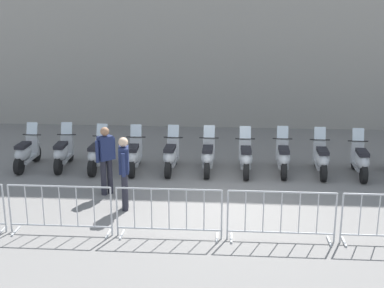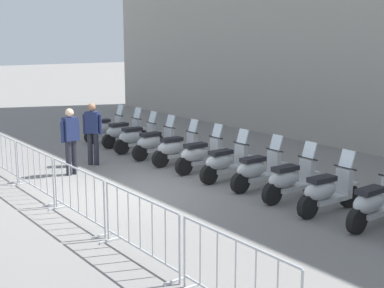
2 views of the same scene
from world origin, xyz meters
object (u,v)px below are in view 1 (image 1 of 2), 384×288
motorcycle_8 (321,159)px  officer_mid_plaza (106,157)px  barrier_segment_2 (169,213)px  motorcycle_3 (134,156)px  motorcycle_0 (26,153)px  motorcycle_5 (208,157)px  motorcycle_9 (360,161)px  barrier_segment_3 (281,217)px  motorcycle_1 (63,153)px  barrier_segment_1 (60,210)px  motorcycle_2 (97,155)px  officer_near_row_end (124,169)px  motorcycle_7 (283,158)px  motorcycle_4 (171,157)px  motorcycle_6 (246,158)px

motorcycle_8 → officer_mid_plaza: officer_mid_plaza is taller
barrier_segment_2 → motorcycle_3: bearing=109.5°
motorcycle_0 → officer_mid_plaza: 3.40m
motorcycle_3 → motorcycle_5: same height
motorcycle_9 → barrier_segment_3: 4.91m
motorcycle_1 → barrier_segment_1: motorcycle_1 is taller
motorcycle_9 → officer_mid_plaza: (-6.64, -1.84, 0.53)m
motorcycle_1 → barrier_segment_3: 7.27m
motorcycle_2 → motorcycle_8: size_ratio=1.00×
motorcycle_1 → barrier_segment_1: bearing=-73.0°
motorcycle_3 → officer_near_row_end: size_ratio=1.00×
motorcycle_8 → barrier_segment_2: motorcycle_8 is taller
motorcycle_5 → motorcycle_3: bearing=-178.5°
barrier_segment_2 → barrier_segment_3: (2.26, -0.00, 0.00)m
motorcycle_0 → motorcycle_8: same height
barrier_segment_1 → officer_near_row_end: (1.07, 1.43, 0.45)m
motorcycle_0 → motorcycle_7: bearing=0.6°
motorcycle_3 → motorcycle_8: 5.24m
motorcycle_1 → barrier_segment_3: (5.85, -4.33, 0.07)m
barrier_segment_3 → motorcycle_1: bearing=143.5°
motorcycle_4 → officer_near_row_end: 2.95m
motorcycle_6 → barrier_segment_3: size_ratio=0.79×
barrier_segment_2 → motorcycle_5: bearing=81.9°
barrier_segment_1 → barrier_segment_2: 2.26m
motorcycle_0 → barrier_segment_1: bearing=-60.7°
barrier_segment_1 → officer_mid_plaza: size_ratio=1.26×
officer_near_row_end → motorcycle_5: bearing=57.4°
motorcycle_5 → barrier_segment_3: (1.66, -4.25, 0.07)m
barrier_segment_1 → officer_mid_plaza: bearing=79.9°
motorcycle_7 → officer_mid_plaza: 4.97m
motorcycle_2 → barrier_segment_3: (4.80, -4.22, 0.07)m
motorcycle_9 → barrier_segment_2: 6.38m
barrier_segment_1 → barrier_segment_2: (2.26, -0.00, 0.00)m
officer_near_row_end → motorcycle_6: bearing=44.4°
barrier_segment_2 → officer_mid_plaza: bearing=127.9°
motorcycle_5 → motorcycle_7: size_ratio=1.00×
barrier_segment_1 → motorcycle_9: bearing=30.8°
motorcycle_1 → motorcycle_8: 7.34m
motorcycle_1 → motorcycle_3: 2.10m
officer_near_row_end → motorcycle_8: bearing=29.9°
motorcycle_6 → barrier_segment_2: bearing=-111.5°
barrier_segment_2 → motorcycle_7: bearing=57.9°
motorcycle_9 → barrier_segment_3: motorcycle_9 is taller
motorcycle_3 → officer_mid_plaza: bearing=-101.1°
motorcycle_1 → motorcycle_6: bearing=-1.1°
motorcycle_4 → officer_near_row_end: (-0.75, -2.80, 0.53)m
motorcycle_8 → motorcycle_5: bearing=-179.5°
motorcycle_8 → motorcycle_9: (1.05, -0.07, 0.00)m
motorcycle_1 → barrier_segment_2: bearing=-50.4°
motorcycle_1 → motorcycle_9: size_ratio=1.00×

